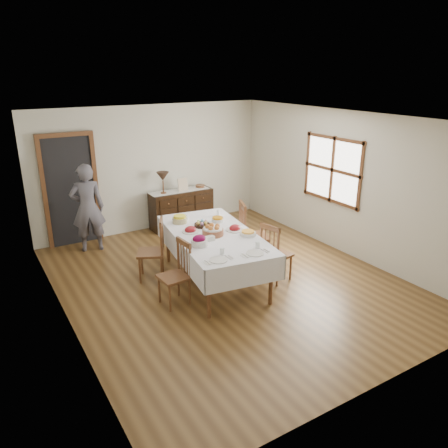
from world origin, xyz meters
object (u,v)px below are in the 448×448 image
person (87,205)px  table_lamp (163,177)px  chair_left_near (177,273)px  chair_right_far (251,233)px  chair_left_far (154,249)px  chair_right_near (275,252)px  dining_table (214,239)px  sideboard (181,209)px

person → table_lamp: person is taller
chair_left_near → chair_right_far: (1.71, 0.59, 0.08)m
chair_right_far → table_lamp: bearing=36.2°
chair_left_near → chair_left_far: size_ratio=0.94×
chair_right_near → table_lamp: 3.21m
chair_left_far → table_lamp: table_lamp is taller
person → chair_right_near: bearing=139.2°
chair_left_near → table_lamp: table_lamp is taller
dining_table → person: (-1.35, 2.34, 0.16)m
chair_left_far → sideboard: size_ratio=0.76×
chair_right_far → chair_right_near: bearing=-162.6°
chair_right_near → person: size_ratio=0.56×
chair_left_far → chair_right_near: 1.95m
chair_right_near → person: person is taller
chair_right_near → chair_right_far: (0.06, 0.76, 0.07)m
chair_right_near → table_lamp: bearing=-1.7°
person → table_lamp: size_ratio=3.88×
chair_right_near → sideboard: size_ratio=0.73×
dining_table → person: bearing=128.5°
dining_table → sideboard: dining_table is taller
chair_left_near → table_lamp: bearing=155.4°
dining_table → chair_left_near: size_ratio=2.65×
chair_left_far → chair_right_near: (1.62, -1.09, -0.01)m
chair_left_far → table_lamp: bearing=178.1°
chair_right_far → sideboard: (-0.20, 2.36, -0.16)m
chair_left_far → person: size_ratio=0.57×
dining_table → sideboard: (0.69, 2.62, -0.32)m
chair_right_far → chair_left_far: bearing=100.3°
dining_table → chair_left_far: 1.01m
sideboard → chair_left_near: bearing=-117.1°
dining_table → table_lamp: table_lamp is taller
chair_right_far → table_lamp: size_ratio=2.45×
chair_left_near → chair_right_near: 1.66m
chair_right_near → person: 3.60m
chair_right_near → table_lamp: table_lamp is taller
dining_table → chair_left_near: 0.91m
chair_right_far → sideboard: chair_right_far is taller
chair_left_near → chair_right_near: bearing=80.3°
sideboard → person: size_ratio=0.76×
chair_right_far → person: 3.08m
chair_left_far → person: bearing=-135.9°
chair_right_near → chair_right_far: bearing=-16.0°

